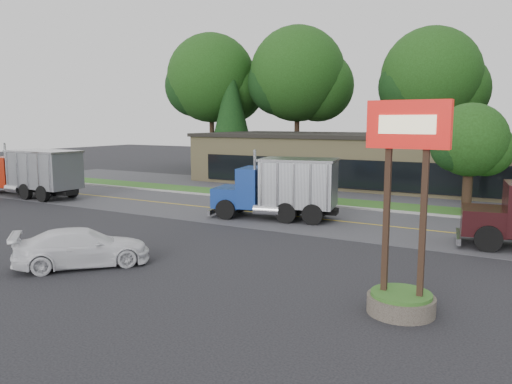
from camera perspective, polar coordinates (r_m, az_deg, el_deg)
ground at (r=21.92m, az=-9.93°, el=-6.25°), size 140.00×140.00×0.00m
road at (r=29.22m, az=1.43°, el=-2.52°), size 60.00×8.00×0.02m
center_line at (r=29.22m, az=1.43°, el=-2.52°), size 60.00×0.12×0.01m
curb at (r=32.92m, az=4.91°, el=-1.34°), size 60.00×0.30×0.12m
grass_verge at (r=34.54m, az=6.18°, el=-0.91°), size 60.00×3.40×0.03m
far_parking at (r=39.13m, az=9.13°, el=0.09°), size 60.00×7.00×0.02m
strip_mall at (r=43.97m, az=14.42°, el=3.44°), size 32.00×12.00×4.00m
bilo_sign at (r=14.52m, az=16.50°, el=-5.64°), size 2.20×1.90×5.95m
tree_far_a at (r=59.02m, az=-4.92°, el=12.37°), size 10.77×10.14×15.37m
tree_far_b at (r=55.79m, az=4.98°, el=12.78°), size 10.94×10.30×15.61m
tree_far_c at (r=51.40m, az=19.55°, el=11.78°), size 9.98×9.39×14.24m
evergreen_left at (r=54.97m, az=-2.84°, el=9.30°), size 5.24×5.24×11.90m
tree_verge at (r=31.55m, az=23.39°, el=5.11°), size 4.52×4.25×6.45m
dump_truck_red at (r=38.92m, az=-24.08°, el=2.13°), size 9.31×2.97×3.36m
dump_truck_blue at (r=27.52m, az=2.98°, el=0.60°), size 7.17×3.96×3.36m
rally_car at (r=19.86m, az=-19.22°, el=-5.99°), size 4.69×4.98×1.41m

